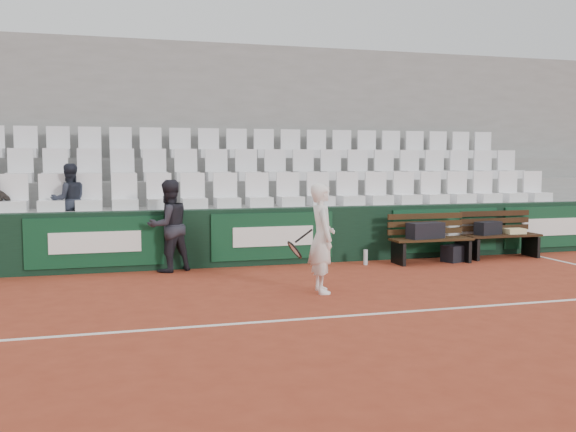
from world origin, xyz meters
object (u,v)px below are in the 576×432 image
(sports_bag_ground, at_px, (456,253))
(water_bottle_near, at_px, (366,257))
(ball_kid, at_px, (169,226))
(sports_bag_left, at_px, (425,230))
(bench_left, at_px, (431,250))
(bench_right, at_px, (501,246))
(water_bottle_far, at_px, (456,256))
(spectator_c, at_px, (68,174))
(sports_bag_right, at_px, (488,228))
(tennis_player, at_px, (322,238))

(sports_bag_ground, bearing_deg, water_bottle_near, 176.98)
(sports_bag_ground, relative_size, ball_kid, 0.33)
(sports_bag_left, distance_m, sports_bag_ground, 0.78)
(bench_left, height_order, bench_right, same)
(sports_bag_left, bearing_deg, bench_right, 5.71)
(sports_bag_ground, bearing_deg, sports_bag_left, -177.60)
(water_bottle_far, bearing_deg, spectator_c, 169.01)
(water_bottle_far, height_order, spectator_c, spectator_c)
(water_bottle_near, relative_size, spectator_c, 0.22)
(bench_right, relative_size, sports_bag_ground, 3.01)
(sports_bag_ground, height_order, water_bottle_near, sports_bag_ground)
(sports_bag_right, xyz_separation_m, spectator_c, (-7.55, 0.97, 1.05))
(sports_bag_left, bearing_deg, spectator_c, 169.04)
(sports_bag_left, bearing_deg, sports_bag_ground, 2.40)
(bench_left, bearing_deg, sports_bag_left, 179.21)
(sports_bag_left, bearing_deg, water_bottle_near, 173.86)
(sports_bag_right, relative_size, tennis_player, 0.34)
(bench_left, relative_size, ball_kid, 0.98)
(sports_bag_right, relative_size, water_bottle_far, 2.13)
(sports_bag_right, bearing_deg, water_bottle_far, -158.83)
(bench_left, height_order, water_bottle_near, bench_left)
(tennis_player, distance_m, spectator_c, 4.75)
(sports_bag_left, relative_size, sports_bag_ground, 1.34)
(sports_bag_right, bearing_deg, sports_bag_left, -171.32)
(sports_bag_right, height_order, water_bottle_far, sports_bag_right)
(bench_left, relative_size, water_bottle_far, 6.06)
(bench_right, xyz_separation_m, tennis_player, (-4.33, -2.09, 0.54))
(tennis_player, bearing_deg, spectator_c, 138.38)
(water_bottle_far, xyz_separation_m, spectator_c, (-6.70, 1.30, 1.50))
(bench_right, xyz_separation_m, sports_bag_ground, (-1.06, -0.14, -0.07))
(sports_bag_ground, bearing_deg, tennis_player, -149.30)
(water_bottle_far, bearing_deg, sports_bag_right, 21.17)
(water_bottle_far, relative_size, ball_kid, 0.16)
(sports_bag_ground, bearing_deg, ball_kid, 175.99)
(sports_bag_right, xyz_separation_m, tennis_player, (-4.06, -2.13, 0.20))
(ball_kid, xyz_separation_m, spectator_c, (-1.59, 0.80, 0.86))
(sports_bag_left, xyz_separation_m, spectator_c, (-6.12, 1.19, 1.03))
(water_bottle_far, height_order, ball_kid, ball_kid)
(sports_bag_ground, distance_m, spectator_c, 7.02)
(sports_bag_left, height_order, spectator_c, spectator_c)
(sports_bag_ground, xyz_separation_m, water_bottle_far, (-0.07, -0.14, -0.03))
(bench_left, xyz_separation_m, sports_bag_left, (-0.12, 0.00, 0.37))
(sports_bag_left, relative_size, sports_bag_right, 1.27)
(sports_bag_left, height_order, ball_kid, ball_kid)
(bench_right, distance_m, sports_bag_left, 1.75)
(sports_bag_right, bearing_deg, water_bottle_near, -177.76)
(water_bottle_far, xyz_separation_m, ball_kid, (-5.10, 0.50, 0.64))
(sports_bag_right, bearing_deg, tennis_player, -152.28)
(bench_left, xyz_separation_m, sports_bag_right, (1.31, 0.22, 0.35))
(bench_left, distance_m, sports_bag_ground, 0.53)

